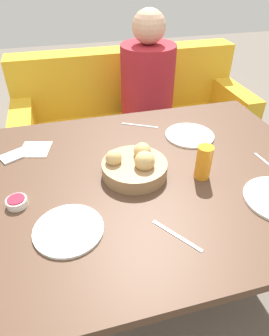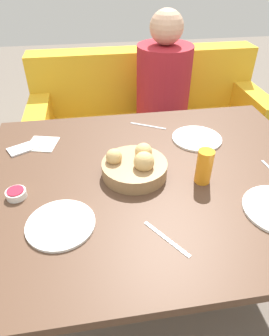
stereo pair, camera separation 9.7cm
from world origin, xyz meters
name	(u,v)px [view 1 (the left image)]	position (x,y,z in m)	size (l,w,h in m)	color
ground_plane	(149,280)	(0.00, 0.00, 0.00)	(10.00, 10.00, 0.00)	#6B6056
dining_table	(153,190)	(0.00, 0.00, 0.64)	(1.35, 1.08, 0.73)	#4C3323
couch	(132,129)	(0.19, 1.11, 0.30)	(1.68, 0.70, 0.85)	gold
seated_person	(147,114)	(0.26, 0.95, 0.49)	(0.35, 0.46, 1.17)	#23232D
bread_basket	(135,166)	(-0.07, 0.02, 0.77)	(0.25, 0.25, 0.12)	#99754C
plate_near_left	(69,230)	(-0.35, -0.21, 0.73)	(0.22, 0.22, 0.01)	white
plate_far_center	(190,135)	(0.25, 0.23, 0.73)	(0.23, 0.23, 0.01)	white
juice_glass	(204,162)	(0.17, -0.07, 0.79)	(0.06, 0.06, 0.14)	orange
jam_bowl_berry	(17,202)	(-0.51, -0.05, 0.74)	(0.07, 0.07, 0.03)	white
fork_silver	(140,125)	(0.05, 0.39, 0.73)	(0.17, 0.10, 0.00)	#B7B7BC
knife_silver	(177,236)	(-0.03, -0.32, 0.73)	(0.11, 0.16, 0.00)	#B7B7BC
spoon_coffee	(266,162)	(0.47, -0.05, 0.73)	(0.02, 0.14, 0.00)	#B7B7BC
napkin	(35,149)	(-0.45, 0.30, 0.73)	(0.15, 0.15, 0.00)	silver
cell_phone	(18,154)	(-0.52, 0.28, 0.73)	(0.17, 0.14, 0.01)	silver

